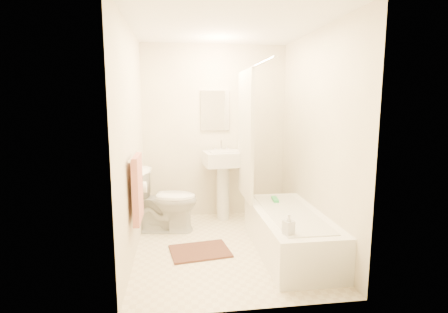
{
  "coord_description": "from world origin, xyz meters",
  "views": [
    {
      "loc": [
        -0.53,
        -3.69,
        1.63
      ],
      "look_at": [
        0.0,
        0.25,
        1.0
      ],
      "focal_mm": 28.0,
      "sensor_mm": 36.0,
      "label": 1
    }
  ],
  "objects": [
    {
      "name": "floor",
      "position": [
        0.0,
        0.0,
        0.0
      ],
      "size": [
        2.4,
        2.4,
        0.0
      ],
      "primitive_type": "plane",
      "color": "beige",
      "rests_on": "ground"
    },
    {
      "name": "ceiling",
      "position": [
        0.0,
        0.0,
        2.4
      ],
      "size": [
        2.4,
        2.4,
        0.0
      ],
      "primitive_type": "plane",
      "color": "white",
      "rests_on": "ground"
    },
    {
      "name": "wall_back",
      "position": [
        0.0,
        1.2,
        1.2
      ],
      "size": [
        2.0,
        0.02,
        2.4
      ],
      "primitive_type": "cube",
      "color": "beige",
      "rests_on": "ground"
    },
    {
      "name": "wall_left",
      "position": [
        -1.0,
        0.0,
        1.2
      ],
      "size": [
        0.02,
        2.4,
        2.4
      ],
      "primitive_type": "cube",
      "color": "beige",
      "rests_on": "ground"
    },
    {
      "name": "wall_right",
      "position": [
        1.0,
        0.0,
        1.2
      ],
      "size": [
        0.02,
        2.4,
        2.4
      ],
      "primitive_type": "cube",
      "color": "beige",
      "rests_on": "ground"
    },
    {
      "name": "mirror",
      "position": [
        0.0,
        1.18,
        1.5
      ],
      "size": [
        0.4,
        0.03,
        0.55
      ],
      "primitive_type": "cube",
      "color": "white",
      "rests_on": "wall_back"
    },
    {
      "name": "curtain_rod",
      "position": [
        0.3,
        0.1,
        2.0
      ],
      "size": [
        0.03,
        1.7,
        0.03
      ],
      "primitive_type": "cylinder",
      "rotation": [
        1.57,
        0.0,
        0.0
      ],
      "color": "silver",
      "rests_on": "wall_back"
    },
    {
      "name": "shower_curtain",
      "position": [
        0.3,
        0.5,
        1.22
      ],
      "size": [
        0.04,
        0.8,
        1.55
      ],
      "primitive_type": "cube",
      "color": "silver",
      "rests_on": "curtain_rod"
    },
    {
      "name": "towel_bar",
      "position": [
        -0.96,
        -0.25,
        1.1
      ],
      "size": [
        0.02,
        0.6,
        0.02
      ],
      "primitive_type": "cylinder",
      "rotation": [
        1.57,
        0.0,
        0.0
      ],
      "color": "silver",
      "rests_on": "wall_left"
    },
    {
      "name": "towel",
      "position": [
        -0.93,
        -0.25,
        0.78
      ],
      "size": [
        0.06,
        0.45,
        0.66
      ],
      "primitive_type": "cube",
      "color": "#CC7266",
      "rests_on": "towel_bar"
    },
    {
      "name": "toilet_paper",
      "position": [
        -0.93,
        0.12,
        0.7
      ],
      "size": [
        0.11,
        0.12,
        0.12
      ],
      "primitive_type": "cylinder",
      "rotation": [
        0.0,
        1.57,
        0.0
      ],
      "color": "white",
      "rests_on": "wall_left"
    },
    {
      "name": "toilet",
      "position": [
        -0.69,
        0.64,
        0.39
      ],
      "size": [
        0.86,
        0.56,
        0.79
      ],
      "primitive_type": "imported",
      "rotation": [
        0.0,
        0.0,
        1.43
      ],
      "color": "white",
      "rests_on": "floor"
    },
    {
      "name": "sink",
      "position": [
        0.09,
        0.95,
        0.52
      ],
      "size": [
        0.58,
        0.49,
        1.04
      ],
      "primitive_type": null,
      "rotation": [
        0.0,
        0.0,
        0.13
      ],
      "color": "silver",
      "rests_on": "floor"
    },
    {
      "name": "bathtub",
      "position": [
        0.66,
        -0.2,
        0.22
      ],
      "size": [
        0.69,
        1.57,
        0.44
      ],
      "primitive_type": null,
      "color": "white",
      "rests_on": "floor"
    },
    {
      "name": "bath_mat",
      "position": [
        -0.31,
        -0.08,
        0.01
      ],
      "size": [
        0.69,
        0.56,
        0.02
      ],
      "primitive_type": "cube",
      "rotation": [
        0.0,
        0.0,
        0.15
      ],
      "color": "#4B241A",
      "rests_on": "floor"
    },
    {
      "name": "soap_bottle",
      "position": [
        0.45,
        -0.79,
        0.53
      ],
      "size": [
        0.11,
        0.11,
        0.19
      ],
      "primitive_type": "imported",
      "rotation": [
        0.0,
        0.0,
        0.41
      ],
      "color": "silver",
      "rests_on": "bathtub"
    },
    {
      "name": "scrub_brush",
      "position": [
        0.62,
        0.25,
        0.46
      ],
      "size": [
        0.08,
        0.21,
        0.04
      ],
      "primitive_type": "cube",
      "rotation": [
        0.0,
        0.0,
        -0.11
      ],
      "color": "green",
      "rests_on": "bathtub"
    }
  ]
}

